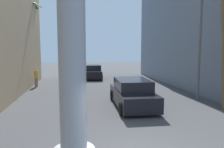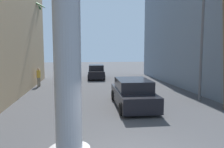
{
  "view_description": "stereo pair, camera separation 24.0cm",
  "coord_description": "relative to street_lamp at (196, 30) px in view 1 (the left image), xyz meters",
  "views": [
    {
      "loc": [
        -1.77,
        -5.39,
        3.2
      ],
      "look_at": [
        0.0,
        5.27,
        2.03
      ],
      "focal_mm": 35.0,
      "sensor_mm": 36.0,
      "label": 1
    },
    {
      "loc": [
        -1.54,
        -5.42,
        3.2
      ],
      "look_at": [
        0.0,
        5.27,
        2.03
      ],
      "focal_mm": 35.0,
      "sensor_mm": 36.0,
      "label": 2
    }
  ],
  "objects": [
    {
      "name": "palm_tree_far_left",
      "position": [
        -11.66,
        9.8,
        0.65
      ],
      "size": [
        2.3,
        2.39,
        7.98
      ],
      "color": "brown",
      "rests_on": "ground"
    },
    {
      "name": "car_lead",
      "position": [
        -4.28,
        -0.82,
        -3.73
      ],
      "size": [
        2.17,
        4.92,
        1.56
      ],
      "color": "black",
      "rests_on": "ground"
    },
    {
      "name": "ground_plane",
      "position": [
        -5.67,
        2.59,
        -4.46
      ],
      "size": [
        88.27,
        88.27,
        0.0
      ],
      "primitive_type": "plane",
      "color": "#424244"
    },
    {
      "name": "building_right",
      "position": [
        4.39,
        6.43,
        1.35
      ],
      "size": [
        6.55,
        18.38,
        11.62
      ],
      "color": "slate",
      "rests_on": "ground"
    },
    {
      "name": "street_lamp",
      "position": [
        0.0,
        0.0,
        0.0
      ],
      "size": [
        2.21,
        0.28,
        7.47
      ],
      "color": "#59595E",
      "rests_on": "ground"
    },
    {
      "name": "pedestrian_far_left",
      "position": [
        -10.92,
        7.08,
        -3.5
      ],
      "size": [
        0.47,
        0.47,
        1.67
      ],
      "color": "gray",
      "rests_on": "ground"
    },
    {
      "name": "car_far",
      "position": [
        -5.47,
        11.96,
        -3.73
      ],
      "size": [
        2.1,
        4.52,
        1.56
      ],
      "color": "black",
      "rests_on": "ground"
    }
  ]
}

